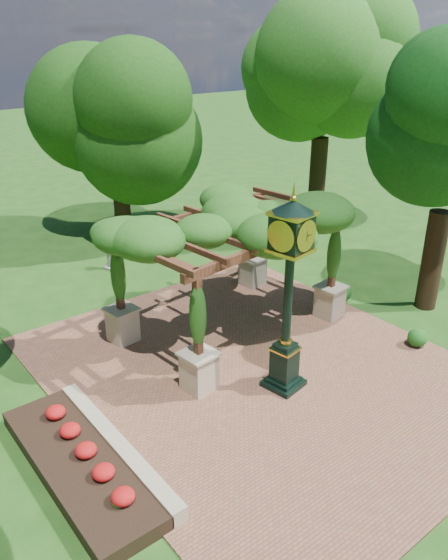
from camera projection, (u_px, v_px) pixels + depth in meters
ground at (283, 387)px, 14.32m from camera, size 120.00×120.00×0.00m
brick_plaza at (258, 370)px, 15.03m from camera, size 10.00×12.00×0.04m
border_wall at (117, 446)px, 12.00m from camera, size 0.35×5.00×0.40m
flower_bed at (79, 465)px, 11.50m from camera, size 1.50×5.00×0.36m
pedestal_clock at (289, 281)px, 13.07m from camera, size 1.16×1.16×5.13m
pergola at (231, 226)px, 15.72m from camera, size 6.97×4.78×4.14m
sundial at (110, 259)px, 21.32m from camera, size 0.62×0.62×0.88m
shrub_front at (417, 338)px, 16.03m from camera, size 0.67×0.67×0.52m
shrub_mid at (340, 291)px, 18.62m from camera, size 1.05×1.05×0.74m
shrub_back at (252, 261)px, 20.89m from camera, size 1.28×1.28×0.88m
tree_north at (115, 122)px, 22.39m from camera, size 5.18×5.18×7.40m
tree_east_far at (326, 60)px, 23.07m from camera, size 5.27×5.27×10.74m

